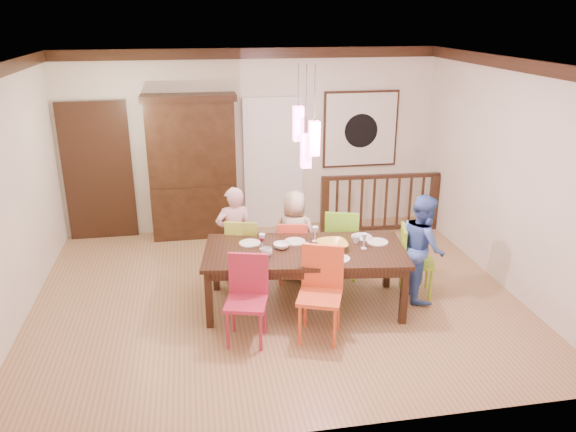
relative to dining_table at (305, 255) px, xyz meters
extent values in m
plane|color=olive|center=(-0.31, 0.31, -0.68)|extent=(6.00, 6.00, 0.00)
plane|color=white|center=(-0.31, 0.31, 2.22)|extent=(6.00, 6.00, 0.00)
plane|color=beige|center=(-0.31, 2.81, 0.77)|extent=(6.00, 0.00, 6.00)
plane|color=beige|center=(-3.31, 0.31, 0.77)|extent=(0.00, 5.00, 5.00)
plane|color=beige|center=(2.69, 0.31, 0.77)|extent=(0.00, 5.00, 5.00)
cube|color=black|center=(-2.71, 2.76, 0.37)|extent=(1.04, 0.07, 2.24)
cube|color=silver|center=(0.04, 2.77, 0.37)|extent=(0.97, 0.05, 2.22)
cube|color=black|center=(1.49, 2.78, 0.92)|extent=(1.25, 0.04, 1.25)
cube|color=silver|center=(1.49, 2.75, 0.92)|extent=(1.18, 0.02, 1.18)
cylinder|color=black|center=(1.49, 2.74, 0.90)|extent=(0.56, 0.01, 0.56)
cube|color=#EC468A|center=(-0.08, 0.05, 1.57)|extent=(0.11, 0.11, 0.38)
cylinder|color=black|center=(-0.08, 0.05, 1.99)|extent=(0.01, 0.01, 0.46)
cube|color=#EC468A|center=(0.08, -0.05, 1.42)|extent=(0.11, 0.11, 0.38)
cylinder|color=black|center=(0.08, -0.05, 1.92)|extent=(0.01, 0.01, 0.61)
cube|color=#EC468A|center=(0.00, 0.00, 1.27)|extent=(0.11, 0.11, 0.38)
cylinder|color=black|center=(0.00, 0.00, 1.84)|extent=(0.01, 0.01, 0.76)
cube|color=black|center=(0.00, 0.00, 0.05)|extent=(2.51, 1.39, 0.05)
cube|color=black|center=(-1.11, 0.46, -0.33)|extent=(0.09, 0.09, 0.70)
cube|color=black|center=(1.11, 0.46, -0.33)|extent=(0.09, 0.09, 0.70)
cube|color=black|center=(-1.11, -0.46, -0.33)|extent=(0.09, 0.09, 0.70)
cube|color=black|center=(1.11, -0.46, -0.33)|extent=(0.09, 0.09, 0.70)
cube|color=black|center=(0.00, 0.48, -0.03)|extent=(2.17, 0.33, 0.10)
cube|color=black|center=(0.00, -0.48, -0.03)|extent=(2.17, 0.33, 0.10)
cube|color=#B1CC3E|center=(-0.66, 0.77, -0.23)|extent=(0.51, 0.51, 0.04)
cube|color=#B1CC3E|center=(-0.66, 0.77, 0.02)|extent=(0.41, 0.15, 0.46)
cylinder|color=#B1CC3E|center=(-0.83, 0.60, -0.46)|extent=(0.04, 0.04, 0.44)
cylinder|color=#B1CC3E|center=(-0.49, 0.60, -0.46)|extent=(0.04, 0.04, 0.44)
cylinder|color=#B1CC3E|center=(-0.83, 0.94, -0.46)|extent=(0.04, 0.04, 0.44)
cylinder|color=#B1CC3E|center=(-0.49, 0.94, -0.46)|extent=(0.04, 0.04, 0.44)
cube|color=#DE482D|center=(-0.02, 0.72, -0.26)|extent=(0.46, 0.46, 0.04)
cube|color=#DE482D|center=(-0.02, 0.72, -0.03)|extent=(0.39, 0.11, 0.43)
cylinder|color=#DE482D|center=(-0.17, 0.56, -0.47)|extent=(0.03, 0.03, 0.41)
cylinder|color=#DE482D|center=(0.14, 0.56, -0.47)|extent=(0.03, 0.03, 0.41)
cylinder|color=#DE482D|center=(-0.17, 0.88, -0.47)|extent=(0.03, 0.03, 0.41)
cylinder|color=#DE482D|center=(0.14, 0.88, -0.47)|extent=(0.03, 0.03, 0.41)
cube|color=#6CBA24|center=(0.67, 0.75, -0.20)|extent=(0.56, 0.56, 0.04)
cube|color=#6CBA24|center=(0.67, 0.75, 0.06)|extent=(0.43, 0.18, 0.48)
cylinder|color=#6CBA24|center=(0.49, 0.57, -0.45)|extent=(0.04, 0.04, 0.46)
cylinder|color=#6CBA24|center=(0.85, 0.57, -0.45)|extent=(0.04, 0.04, 0.46)
cylinder|color=#6CBA24|center=(0.49, 0.92, -0.45)|extent=(0.04, 0.04, 0.46)
cylinder|color=#6CBA24|center=(0.85, 0.92, -0.45)|extent=(0.04, 0.04, 0.46)
cube|color=#AE233D|center=(-0.78, -0.68, -0.21)|extent=(0.53, 0.53, 0.04)
cube|color=#AE233D|center=(-0.78, -0.68, 0.05)|extent=(0.43, 0.15, 0.48)
cylinder|color=#AE233D|center=(-0.95, -0.85, -0.45)|extent=(0.04, 0.04, 0.46)
cylinder|color=#AE233D|center=(-0.60, -0.85, -0.45)|extent=(0.04, 0.04, 0.46)
cylinder|color=#AE233D|center=(-0.95, -0.50, -0.45)|extent=(0.04, 0.04, 0.46)
cylinder|color=#AE233D|center=(-0.60, -0.50, -0.45)|extent=(0.04, 0.04, 0.46)
cube|color=#E85427|center=(0.02, -0.74, -0.18)|extent=(0.60, 0.60, 0.04)
cube|color=#E85427|center=(0.02, -0.74, 0.10)|extent=(0.45, 0.20, 0.51)
cylinder|color=#E85427|center=(-0.17, -0.93, -0.43)|extent=(0.04, 0.04, 0.49)
cylinder|color=#E85427|center=(0.21, -0.93, -0.43)|extent=(0.04, 0.04, 0.49)
cylinder|color=#E85427|center=(-0.17, -0.55, -0.43)|extent=(0.04, 0.04, 0.49)
cylinder|color=#E85427|center=(0.21, -0.55, -0.43)|extent=(0.04, 0.04, 0.49)
cube|color=#92C524|center=(1.46, 0.05, -0.24)|extent=(0.51, 0.51, 0.04)
cube|color=#92C524|center=(1.46, 0.05, 0.01)|extent=(0.15, 0.41, 0.45)
cylinder|color=#92C524|center=(1.29, -0.11, -0.46)|extent=(0.04, 0.04, 0.43)
cylinder|color=#92C524|center=(1.62, -0.11, -0.46)|extent=(0.04, 0.04, 0.43)
cylinder|color=#92C524|center=(1.29, 0.22, -0.46)|extent=(0.04, 0.04, 0.43)
cylinder|color=#92C524|center=(1.62, 0.22, -0.46)|extent=(0.04, 0.04, 0.43)
cube|color=black|center=(-1.27, 2.59, -0.25)|extent=(1.33, 0.44, 0.86)
cube|color=black|center=(-1.27, 2.61, 0.84)|extent=(1.33, 0.40, 1.33)
cube|color=black|center=(-1.27, 2.80, 0.84)|extent=(1.14, 0.02, 1.14)
cube|color=black|center=(-1.27, 2.61, 1.53)|extent=(1.43, 0.44, 0.10)
cube|color=black|center=(0.80, 2.26, -0.22)|extent=(0.13, 0.13, 0.92)
cube|color=black|center=(2.63, 2.26, -0.22)|extent=(0.13, 0.13, 0.92)
cube|color=black|center=(1.71, 2.26, 0.25)|extent=(1.95, 0.17, 0.06)
cube|color=black|center=(1.71, 2.26, -0.63)|extent=(1.83, 0.15, 0.05)
imported|color=#FBBFC8|center=(-0.77, 0.80, -0.01)|extent=(0.50, 0.35, 1.32)
imported|color=tan|center=(0.02, 0.79, -0.06)|extent=(0.71, 0.61, 1.23)
imported|color=#4569C1|center=(1.49, -0.01, 0.00)|extent=(0.57, 0.70, 1.35)
imported|color=gold|center=(0.33, -0.04, 0.12)|extent=(0.37, 0.37, 0.09)
imported|color=white|center=(-0.27, 0.08, 0.10)|extent=(0.25, 0.25, 0.06)
imported|color=silver|center=(-0.47, -0.12, 0.12)|extent=(0.13, 0.13, 0.10)
imported|color=silver|center=(0.66, 0.08, 0.12)|extent=(0.12, 0.12, 0.09)
cylinder|color=white|center=(-0.63, 0.28, 0.08)|extent=(0.26, 0.26, 0.01)
cylinder|color=white|center=(-0.08, 0.24, 0.08)|extent=(0.26, 0.26, 0.01)
cylinder|color=white|center=(0.78, 0.25, 0.08)|extent=(0.26, 0.26, 0.01)
cylinder|color=white|center=(-0.75, -0.36, 0.08)|extent=(0.26, 0.26, 0.01)
cylinder|color=white|center=(0.33, -0.35, 0.08)|extent=(0.26, 0.26, 0.01)
cylinder|color=white|center=(0.92, 0.05, 0.08)|extent=(0.26, 0.26, 0.01)
cube|color=#D83359|center=(0.00, -0.39, 0.08)|extent=(0.18, 0.14, 0.01)
camera|label=1|loc=(-1.25, -6.02, 2.74)|focal=35.00mm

